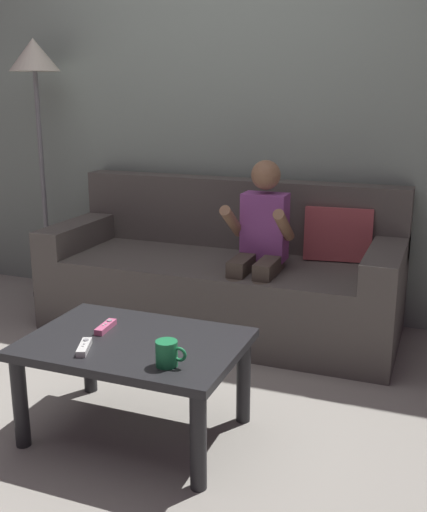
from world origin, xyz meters
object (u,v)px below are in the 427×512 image
game_remote_white_center (84,347)px  coffee_mug (167,353)px  couch (225,278)px  coffee_table (135,355)px  game_remote_pink_near_edge (106,327)px  floor_lamp (35,76)px  person_seated_on_couch (260,243)px

game_remote_white_center → coffee_mug: 0.36m
couch → coffee_table: size_ratio=2.37×
game_remote_pink_near_edge → game_remote_white_center: size_ratio=0.99×
couch → game_remote_pink_near_edge: 1.21m
coffee_mug → couch: bearing=102.0°
coffee_mug → floor_lamp: bearing=136.7°
couch → person_seated_on_couch: person_seated_on_couch is taller
couch → game_remote_white_center: size_ratio=14.17×
coffee_table → game_remote_pink_near_edge: (-0.16, 0.05, 0.08)m
game_remote_pink_near_edge → floor_lamp: bearing=133.4°
person_seated_on_couch → coffee_table: size_ratio=1.18×
coffee_table → floor_lamp: floor_lamp is taller
couch → coffee_mug: 1.46m
couch → game_remote_white_center: bearing=-92.2°
person_seated_on_couch → coffee_table: 1.11m
game_remote_white_center → coffee_mug: (0.36, -0.01, 0.04)m
person_seated_on_couch → game_remote_pink_near_edge: (-0.35, -1.01, -0.15)m
coffee_table → game_remote_white_center: (-0.13, -0.16, 0.08)m
coffee_table → couch: bearing=93.4°
couch → coffee_mug: (0.30, -1.42, 0.16)m
couch → coffee_table: couch is taller
coffee_mug → person_seated_on_couch: bearing=91.7°
person_seated_on_couch → game_remote_pink_near_edge: size_ratio=7.09×
couch → coffee_mug: couch is taller
coffee_table → coffee_mug: coffee_mug is taller
game_remote_white_center → coffee_mug: size_ratio=1.22×
coffee_table → game_remote_pink_near_edge: 0.19m
person_seated_on_couch → game_remote_white_center: 1.27m
coffee_mug → floor_lamp: size_ratio=0.07×
person_seated_on_couch → coffee_table: (-0.19, -1.07, -0.23)m
couch → game_remote_pink_near_edge: couch is taller
floor_lamp → person_seated_on_couch: bearing=-10.8°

